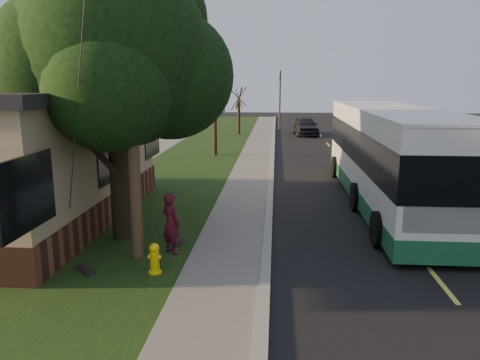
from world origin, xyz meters
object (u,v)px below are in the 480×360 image
Objects in this scene: fire_hydrant at (155,258)px; distant_car at (305,126)px; bare_tree_near at (215,121)px; skateboard_main at (176,243)px; bare_tree_far at (239,111)px; traffic_signal at (280,96)px; transit_bus at (391,154)px; skateboarder at (171,223)px; skateboard_spare at (86,269)px; utility_pole at (130,76)px; leafy_tree at (116,57)px.

fire_hydrant is 0.16× the size of distant_car.
bare_tree_near is 5.03× the size of skateboard_main.
bare_tree_far is 4.71× the size of skateboard_main.
traffic_signal is 1.18× the size of distant_car.
transit_bus is 9.16m from skateboarder.
utility_pole is at bearing 46.94° from skateboard_spare.
bare_tree_far is (-0.40, 30.00, 1.57)m from fire_hydrant.
distant_car is (6.19, 12.15, -1.36)m from bare_tree_near.
bare_tree_far reaches higher than transit_bus.
utility_pole is at bearing -89.34° from bare_tree_near.
distant_car is (6.97, 30.20, 0.67)m from skateboard_spare.
transit_bus is 2.83× the size of distant_car.
transit_bus is (7.44, -22.76, -0.10)m from bare_tree_far.
traffic_signal is 5.02m from distant_car.
skateboarder is (0.81, 0.35, -3.75)m from utility_pole.
leafy_tree is 1.94× the size of bare_tree_far.
utility_pole reaches higher than skateboard_spare.
transit_bus is 8.09× the size of skateboarder.
utility_pole is at bearing -62.40° from leafy_tree.
transit_bus reaches higher than distant_car.
utility_pole is 1.94× the size of distant_car.
transit_bus is 23.00m from distant_car.
skateboard_spare is (-8.71, -7.29, -1.78)m from transit_bus.
skateboard_spare is at bearing -132.33° from skateboard_main.
bare_tree_near is at bearing 126.41° from transit_bus.
bare_tree_near is 0.33× the size of transit_bus.
utility_pole is at bearing -106.37° from distant_car.
skateboard_main is at bearing -86.44° from bare_tree_near.
distant_car is (5.19, 28.25, 0.67)m from skateboard_main.
fire_hydrant is 0.17× the size of bare_tree_near.
bare_tree_near is 1.07× the size of bare_tree_far.
leafy_tree is at bearing -151.91° from transit_bus.
skateboarder is at bearing -95.25° from traffic_signal.
skateboard_main is 0.18× the size of distant_car.
leafy_tree reaches higher than transit_bus.
distant_car is (2.19, -3.85, -2.37)m from traffic_signal.
bare_tree_near is at bearing -121.75° from distant_car.
distant_car is at bearing -60.31° from traffic_signal.
skateboard_spare is at bearing -92.43° from bare_tree_far.
fire_hydrant is at bearing -104.70° from distant_car.
leafy_tree is 27.56m from bare_tree_far.
transit_bus reaches higher than skateboard_main.
traffic_signal is 0.42× the size of transit_bus.
distant_car is (-1.74, 22.91, -1.10)m from transit_bus.
bare_tree_near is 16.52m from traffic_signal.
traffic_signal reaches higher than skateboard_main.
utility_pole is 13.39× the size of skateboard_spare.
leafy_tree is 9.10× the size of skateboard_main.
transit_bus is at bearing -53.59° from bare_tree_near.
traffic_signal is 6.42× the size of skateboard_main.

